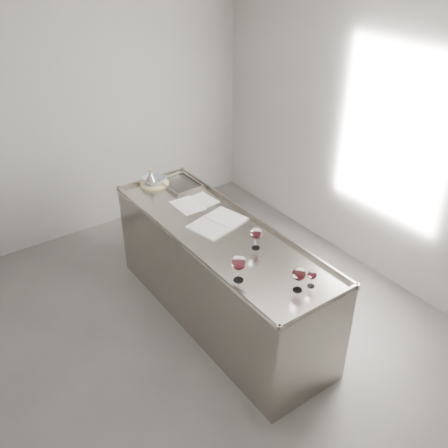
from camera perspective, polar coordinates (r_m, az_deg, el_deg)
room_shell at (r=3.52m, az=-4.41°, el=0.92°), size 4.54×5.04×2.84m
counter at (r=4.48m, az=-0.50°, el=-5.85°), size 0.77×2.42×0.97m
wine_glass_left at (r=3.57m, az=1.70°, el=-4.51°), size 0.11×0.11×0.21m
wine_glass_middle at (r=3.52m, az=8.55°, el=-5.73°), size 0.10×0.10×0.19m
wine_glass_right at (r=3.93m, az=3.70°, el=-1.14°), size 0.10×0.10×0.19m
wine_glass_small at (r=3.60m, az=10.03°, el=-5.79°), size 0.07×0.07×0.14m
notebook at (r=4.31m, az=-0.77°, el=0.14°), size 0.53×0.43×0.02m
loose_paper_top at (r=4.68m, az=-2.34°, el=2.77°), size 0.21×0.28×0.00m
loose_paper_under at (r=4.59m, az=-4.16°, el=2.14°), size 0.22×0.32×0.00m
trivet at (r=5.00m, az=-7.93°, el=4.60°), size 0.29×0.29×0.02m
ceramic_bowl at (r=4.99m, az=-7.96°, el=4.98°), size 0.26×0.26×0.05m
wine_funnel at (r=4.96m, az=-8.36°, el=5.04°), size 0.14×0.14×0.21m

